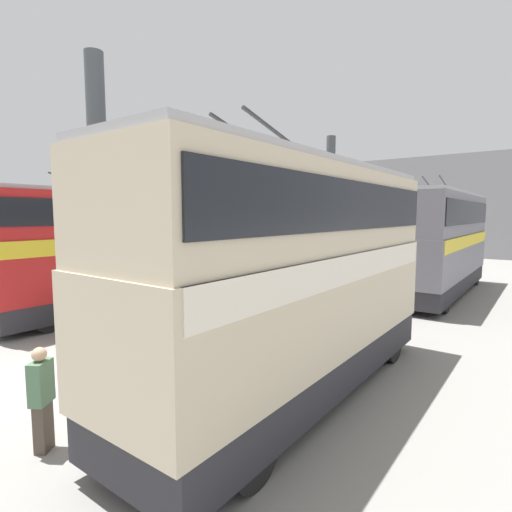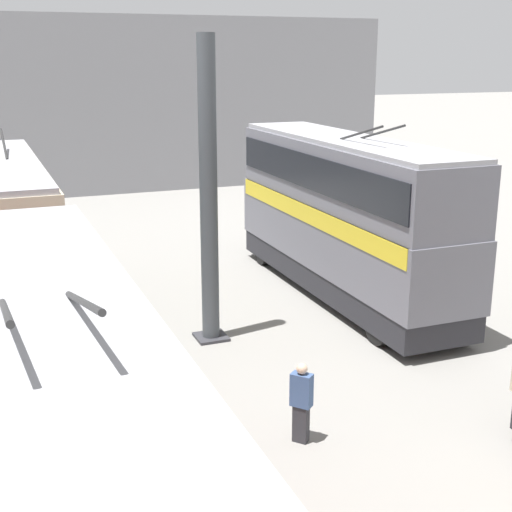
# 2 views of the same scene
# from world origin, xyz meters

# --- Properties ---
(ground_plane) EXTENTS (240.00, 240.00, 0.00)m
(ground_plane) POSITION_xyz_m (0.00, 0.00, 0.00)
(ground_plane) COLOR gray
(depot_back_wall) EXTENTS (0.50, 36.00, 9.61)m
(depot_back_wall) POSITION_xyz_m (36.48, 0.00, 4.81)
(depot_back_wall) COLOR gray
(depot_back_wall) RESTS_ON ground_plane
(support_column_near) EXTENTS (0.85, 0.85, 8.04)m
(support_column_near) POSITION_xyz_m (0.92, 0.00, 3.90)
(support_column_near) COLOR #42474C
(support_column_near) RESTS_ON ground_plane
(support_column_far) EXTENTS (0.85, 0.85, 8.04)m
(support_column_far) POSITION_xyz_m (14.30, 0.00, 3.90)
(support_column_far) COLOR #42474C
(support_column_far) RESTS_ON ground_plane
(bus_left_near) EXTENTS (9.31, 2.54, 5.69)m
(bus_left_near) POSITION_xyz_m (2.37, -5.10, 2.89)
(bus_left_near) COLOR black
(bus_left_near) RESTS_ON ground_plane
(bus_left_far) EXTENTS (11.20, 2.54, 5.68)m
(bus_left_far) POSITION_xyz_m (16.25, -5.10, 2.88)
(bus_left_far) COLOR black
(bus_left_far) RESTS_ON ground_plane
(bus_right_near) EXTENTS (9.99, 2.54, 5.55)m
(bus_right_near) POSITION_xyz_m (4.76, 5.10, 2.81)
(bus_right_near) COLOR black
(bus_right_near) RESTS_ON ground_plane
(bus_right_far) EXTENTS (9.81, 2.54, 5.43)m
(bus_right_far) POSITION_xyz_m (16.93, 5.10, 2.74)
(bus_right_far) COLOR black
(bus_right_far) RESTS_ON ground_plane
(person_by_right_row) EXTENTS (0.43, 0.26, 1.68)m
(person_by_right_row) POSITION_xyz_m (1.33, 2.84, 0.89)
(person_by_right_row) COLOR #2D2D33
(person_by_right_row) RESTS_ON ground_plane
(person_aisle_midway) EXTENTS (0.47, 0.46, 1.70)m
(person_aisle_midway) POSITION_xyz_m (8.48, 0.02, 0.90)
(person_aisle_midway) COLOR #2D2D33
(person_aisle_midway) RESTS_ON ground_plane
(person_aisle_foreground) EXTENTS (0.48, 0.41, 1.68)m
(person_aisle_foreground) POSITION_xyz_m (1.35, -0.95, 0.89)
(person_aisle_foreground) COLOR #473D33
(person_aisle_foreground) RESTS_ON ground_plane
(person_by_left_row) EXTENTS (0.48, 0.43, 1.80)m
(person_by_left_row) POSITION_xyz_m (-2.05, -2.79, 0.96)
(person_by_left_row) COLOR #473D33
(person_by_left_row) RESTS_ON ground_plane
(oil_drum) EXTENTS (0.58, 0.58, 0.85)m
(oil_drum) POSITION_xyz_m (2.25, 3.10, 0.43)
(oil_drum) COLOR #424C56
(oil_drum) RESTS_ON ground_plane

